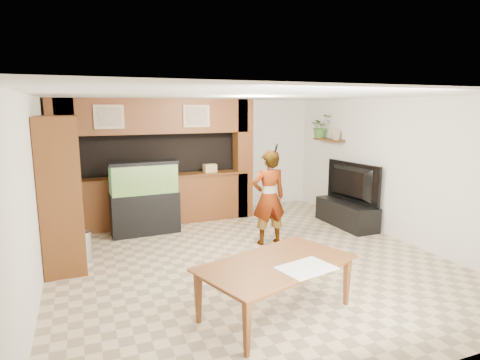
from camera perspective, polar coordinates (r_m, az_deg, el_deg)
name	(u,v)px	position (r m, az deg, el deg)	size (l,w,h in m)	color
floor	(246,258)	(6.67, 0.84, -11.03)	(6.50, 6.50, 0.00)	#C6AE89
ceiling	(246,96)	(6.22, 0.91, 11.90)	(6.50, 6.50, 0.00)	white
wall_back	(192,157)	(9.36, -6.89, 3.32)	(6.00, 6.00, 0.00)	silver
wall_left	(34,195)	(5.86, -27.27, -1.94)	(6.50, 6.50, 0.00)	silver
wall_right	(395,169)	(7.96, 21.20, 1.47)	(6.50, 6.50, 0.00)	silver
partition	(155,161)	(8.56, -11.95, 2.61)	(4.20, 0.99, 2.60)	brown
wall_clock	(39,143)	(6.77, -26.68, 4.75)	(0.05, 0.25, 0.25)	black
wall_shelf	(329,140)	(9.34, 12.49, 5.60)	(0.25, 0.90, 0.04)	#5E3416
pantry_cabinet	(62,194)	(6.54, -24.04, -1.85)	(0.58, 0.94, 2.30)	#5E3416
trash_can	(83,247)	(6.88, -21.40, -8.87)	(0.27, 0.27, 0.50)	#B2B2B7
aquarium	(145,198)	(7.95, -13.43, -2.56)	(1.28, 0.48, 1.42)	black
tv_stand	(346,214)	(8.64, 14.86, -4.67)	(0.54, 1.48, 0.49)	black
television	(348,183)	(8.50, 15.07, -0.39)	(1.42, 0.19, 0.82)	black
photo_frame	(336,135)	(9.10, 13.52, 6.27)	(0.03, 0.17, 0.22)	tan
potted_plant	(321,126)	(9.55, 11.39, 7.49)	(0.49, 0.42, 0.54)	#3A6428
person	(269,198)	(7.13, 4.11, -2.52)	(0.62, 0.41, 1.70)	#A28558
microphone	(276,148)	(6.86, 5.17, 4.55)	(0.04, 0.04, 0.16)	black
dining_table	(278,289)	(4.90, 5.42, -15.18)	(1.83, 1.02, 0.64)	#5E3416
newspaper_a	(306,268)	(4.67, 9.41, -12.24)	(0.61, 0.44, 0.01)	silver
counter_box	(210,168)	(8.68, -4.31, 1.67)	(0.27, 0.18, 0.18)	tan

